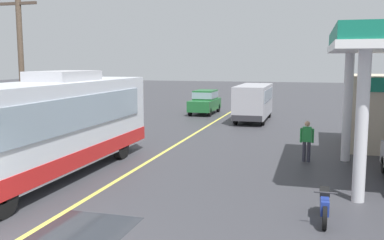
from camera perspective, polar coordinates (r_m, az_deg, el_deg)
ground at (r=28.24m, az=2.55°, el=-0.49°), size 120.00×120.00×0.00m
lane_divider_stripe at (r=23.46m, az=-0.23°, el=-2.15°), size 0.16×50.00×0.01m
wet_puddle_patch at (r=10.63m, az=-15.86°, el=-14.81°), size 2.30×3.42×0.01m
coach_bus_main at (r=15.75m, az=-18.20°, el=-1.08°), size 2.60×11.04×3.69m
minibus_opposing_lane at (r=29.77m, az=8.12°, el=2.72°), size 2.04×6.13×2.44m
motorcycle_parked_forecourt at (r=11.67m, az=17.04°, el=-10.49°), size 0.55×1.80×0.92m
pedestrian_near_pump at (r=18.02m, az=14.90°, el=-2.42°), size 0.55×0.22×1.66m
car_trailing_behind_bus at (r=33.54m, az=1.73°, el=2.56°), size 1.70×4.20×1.82m
utility_pole_roadside at (r=20.59m, az=-21.56°, el=6.37°), size 1.80×0.24×7.11m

